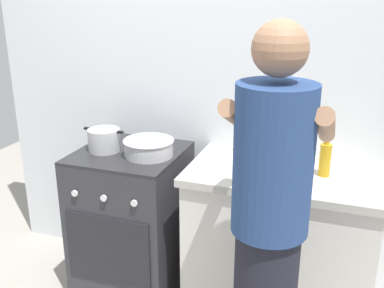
% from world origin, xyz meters
% --- Properties ---
extents(back_wall, '(3.20, 0.10, 2.50)m').
position_xyz_m(back_wall, '(0.20, 0.50, 1.25)').
color(back_wall, silver).
rests_on(back_wall, ground).
extents(countertop, '(1.00, 0.60, 0.90)m').
position_xyz_m(countertop, '(0.55, 0.15, 0.45)').
color(countertop, silver).
rests_on(countertop, ground).
extents(stove_range, '(0.60, 0.62, 0.90)m').
position_xyz_m(stove_range, '(-0.35, 0.15, 0.45)').
color(stove_range, '#2D2D33').
rests_on(stove_range, ground).
extents(pot, '(0.25, 0.19, 0.13)m').
position_xyz_m(pot, '(-0.49, 0.11, 0.97)').
color(pot, '#B2B2B7').
rests_on(pot, stove_range).
extents(mixing_bowl, '(0.29, 0.29, 0.10)m').
position_xyz_m(mixing_bowl, '(-0.21, 0.12, 0.95)').
color(mixing_bowl, '#B7B7BC').
rests_on(mixing_bowl, stove_range).
extents(utensil_crock, '(0.10, 0.10, 0.32)m').
position_xyz_m(utensil_crock, '(0.34, 0.31, 0.99)').
color(utensil_crock, silver).
rests_on(utensil_crock, countertop).
extents(spice_bottle, '(0.04, 0.04, 0.08)m').
position_xyz_m(spice_bottle, '(0.64, 0.20, 0.94)').
color(spice_bottle, silver).
rests_on(spice_bottle, countertop).
extents(oil_bottle, '(0.06, 0.06, 0.22)m').
position_xyz_m(oil_bottle, '(0.75, 0.15, 0.99)').
color(oil_bottle, gold).
rests_on(oil_bottle, countertop).
extents(person, '(0.41, 0.50, 1.70)m').
position_xyz_m(person, '(0.58, -0.47, 0.86)').
color(person, black).
rests_on(person, ground).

